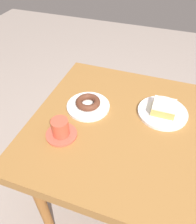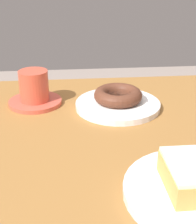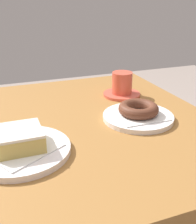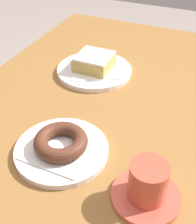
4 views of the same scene
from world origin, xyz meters
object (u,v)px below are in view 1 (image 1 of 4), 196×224
object	(u,v)px
plate_glazed_square	(162,112)
donut_glazed_square	(164,107)
coffee_cup	(61,129)
plate_chocolate_ring	(88,106)
donut_chocolate_ring	(88,102)

from	to	relation	value
plate_glazed_square	donut_glazed_square	distance (m)	0.03
donut_glazed_square	coffee_cup	bearing A→B (deg)	35.54
plate_chocolate_ring	coffee_cup	world-z (taller)	coffee_cup
donut_chocolate_ring	plate_glazed_square	size ratio (longest dim) A/B	0.51
donut_chocolate_ring	donut_glazed_square	bearing A→B (deg)	-167.98
coffee_cup	donut_glazed_square	bearing A→B (deg)	-144.46
plate_chocolate_ring	plate_glazed_square	bearing A→B (deg)	-167.98
plate_glazed_square	donut_glazed_square	bearing A→B (deg)	180.00
donut_glazed_square	plate_glazed_square	bearing A→B (deg)	0.00
plate_chocolate_ring	plate_glazed_square	world-z (taller)	same
donut_chocolate_ring	plate_glazed_square	xyz separation A→B (m)	(-0.33, -0.07, -0.02)
coffee_cup	plate_glazed_square	bearing A→B (deg)	-144.46
plate_chocolate_ring	plate_glazed_square	distance (m)	0.34
plate_glazed_square	donut_chocolate_ring	bearing A→B (deg)	12.02
plate_chocolate_ring	donut_chocolate_ring	size ratio (longest dim) A/B	1.76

